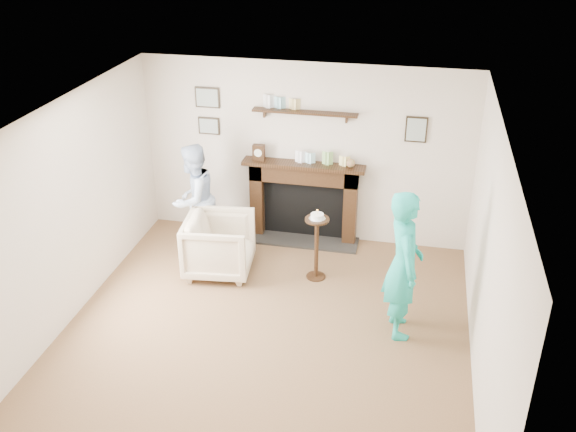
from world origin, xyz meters
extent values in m
plane|color=brown|center=(0.00, 0.00, 0.00)|extent=(5.00, 5.00, 0.00)
cube|color=beige|center=(0.00, 2.50, 1.25)|extent=(4.50, 0.04, 2.50)
cube|color=beige|center=(-2.25, 0.00, 1.25)|extent=(0.04, 5.00, 2.50)
cube|color=beige|center=(2.25, 0.00, 1.25)|extent=(0.04, 5.00, 2.50)
cube|color=silver|center=(0.00, 0.00, 2.50)|extent=(4.50, 5.00, 0.04)
cube|color=black|center=(-0.66, 2.40, 0.55)|extent=(0.18, 0.20, 1.10)
cube|color=black|center=(0.66, 2.40, 0.55)|extent=(0.18, 0.20, 1.10)
cube|color=black|center=(0.00, 2.40, 0.98)|extent=(1.50, 0.20, 0.24)
cube|color=black|center=(0.00, 2.47, 0.43)|extent=(1.14, 0.06, 0.86)
cube|color=#292725|center=(0.00, 2.28, 0.01)|extent=(1.60, 0.44, 0.03)
cube|color=black|center=(0.00, 2.37, 1.12)|extent=(1.68, 0.26, 0.05)
cube|color=black|center=(0.00, 2.42, 1.85)|extent=(1.40, 0.15, 0.03)
cube|color=black|center=(-1.35, 2.48, 1.95)|extent=(0.34, 0.03, 0.28)
cube|color=black|center=(-1.35, 2.48, 1.55)|extent=(0.30, 0.03, 0.24)
cube|color=black|center=(1.45, 2.48, 1.70)|extent=(0.28, 0.03, 0.34)
cube|color=black|center=(-0.62, 2.37, 1.26)|extent=(0.16, 0.09, 0.22)
cylinder|color=silver|center=(-0.62, 2.32, 1.27)|extent=(0.11, 0.01, 0.11)
sphere|color=green|center=(0.64, 2.37, 1.21)|extent=(0.12, 0.12, 0.12)
imported|color=tan|center=(-0.88, 1.28, 0.00)|extent=(0.93, 0.91, 0.77)
imported|color=silver|center=(-1.38, 1.78, 0.00)|extent=(0.79, 0.89, 1.52)
imported|color=teal|center=(1.45, 0.49, 0.00)|extent=(0.54, 0.70, 1.71)
cylinder|color=black|center=(0.36, 1.39, 0.01)|extent=(0.25, 0.25, 0.02)
cylinder|color=black|center=(0.36, 1.39, 0.42)|extent=(0.05, 0.05, 0.80)
cylinder|color=black|center=(0.36, 1.39, 0.83)|extent=(0.30, 0.30, 0.03)
cylinder|color=silver|center=(0.36, 1.39, 0.85)|extent=(0.20, 0.20, 0.01)
cylinder|color=white|center=(0.36, 1.39, 0.88)|extent=(0.16, 0.16, 0.06)
cylinder|color=#F4DF9A|center=(0.36, 1.39, 0.93)|extent=(0.01, 0.01, 0.04)
sphere|color=orange|center=(0.36, 1.39, 0.96)|extent=(0.02, 0.02, 0.02)
camera|label=1|loc=(1.47, -5.54, 4.43)|focal=40.00mm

